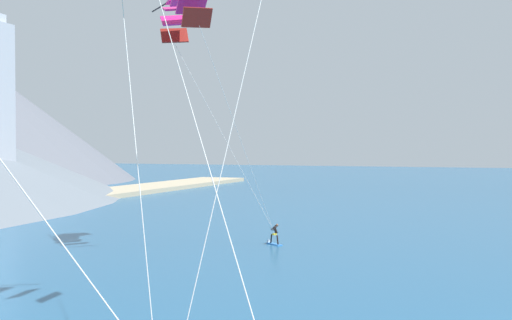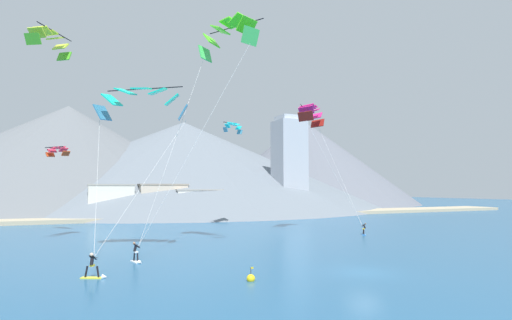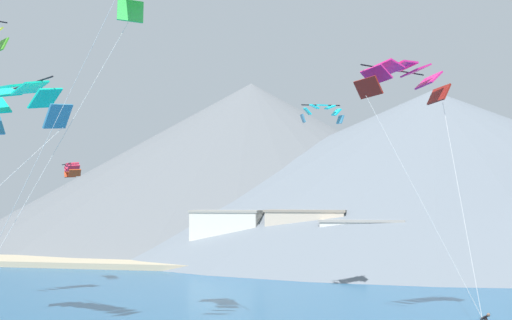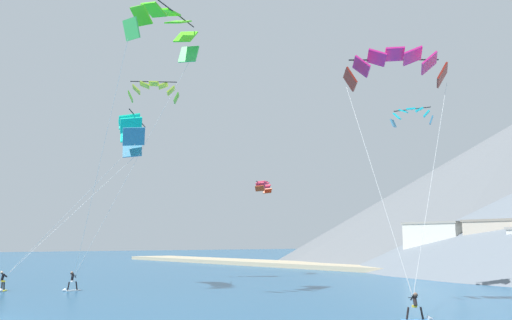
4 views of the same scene
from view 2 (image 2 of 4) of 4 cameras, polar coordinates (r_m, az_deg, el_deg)
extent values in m
plane|color=#23567F|center=(30.78, 15.08, -15.25)|extent=(400.00, 400.00, 0.00)
cube|color=#337FDB|center=(54.78, 15.14, -10.24)|extent=(1.17, 1.44, 0.07)
cylinder|color=black|center=(54.35, 15.17, -9.90)|extent=(0.22, 0.25, 0.67)
cylinder|color=black|center=(55.13, 15.09, -9.81)|extent=(0.22, 0.25, 0.67)
cube|color=yellow|center=(54.70, 15.12, -9.47)|extent=(0.35, 0.34, 0.12)
cylinder|color=black|center=(54.68, 15.22, -9.14)|extent=(0.44, 0.39, 0.57)
cylinder|color=black|center=(54.55, 15.12, -8.99)|extent=(0.44, 0.33, 0.37)
cylinder|color=black|center=(54.77, 15.10, -8.97)|extent=(0.44, 0.33, 0.37)
cylinder|color=black|center=(54.64, 14.92, -9.01)|extent=(0.32, 0.45, 0.03)
sphere|color=brown|center=(54.66, 15.37, -8.78)|extent=(0.21, 0.21, 0.21)
cone|color=white|center=(55.63, 15.06, -10.07)|extent=(0.47, 0.45, 0.36)
cube|color=white|center=(35.09, -16.80, -13.75)|extent=(0.74, 1.50, 0.07)
cylinder|color=black|center=(35.39, -17.00, -13.02)|extent=(0.17, 0.26, 0.73)
cylinder|color=black|center=(34.66, -16.56, -13.22)|extent=(0.17, 0.26, 0.73)
cube|color=white|center=(34.96, -16.77, -12.47)|extent=(0.35, 0.29, 0.12)
cylinder|color=black|center=(34.89, -16.86, -11.94)|extent=(0.39, 0.29, 0.62)
cylinder|color=black|center=(35.01, -16.76, -11.63)|extent=(0.53, 0.19, 0.40)
cylinder|color=black|center=(34.79, -16.63, -11.68)|extent=(0.53, 0.19, 0.40)
cylinder|color=black|center=(34.97, -16.42, -11.69)|extent=(0.14, 0.51, 0.03)
sphere|color=#9E7051|center=(34.81, -17.01, -11.30)|extent=(0.22, 0.22, 0.22)
cone|color=white|center=(34.27, -16.29, -13.89)|extent=(0.42, 0.37, 0.36)
cube|color=yellow|center=(30.07, -22.39, -15.28)|extent=(1.48, 1.04, 0.07)
cylinder|color=black|center=(30.16, -23.08, -14.45)|extent=(0.28, 0.22, 0.75)
cylinder|color=black|center=(29.83, -21.66, -14.60)|extent=(0.28, 0.22, 0.75)
cube|color=yellow|center=(29.92, -22.35, -13.76)|extent=(0.35, 0.39, 0.12)
cylinder|color=black|center=(29.81, -22.38, -13.13)|extent=(0.36, 0.41, 0.63)
cylinder|color=black|center=(29.92, -22.50, -12.75)|extent=(0.32, 0.52, 0.41)
cylinder|color=black|center=(29.82, -22.07, -12.79)|extent=(0.32, 0.52, 0.41)
cylinder|color=black|center=(30.03, -22.14, -12.78)|extent=(0.48, 0.26, 0.03)
sphere|color=beige|center=(29.66, -22.44, -12.38)|extent=(0.23, 0.23, 0.23)
cone|color=white|center=(29.71, -20.81, -15.34)|extent=(0.43, 0.46, 0.36)
cube|color=maroon|center=(53.67, 7.11, 6.22)|extent=(2.07, 1.80, 1.33)
cube|color=#E81F7C|center=(54.65, 7.19, 7.04)|extent=(2.25, 2.06, 1.15)
cube|color=#E81F7C|center=(55.82, 7.40, 7.45)|extent=(2.33, 2.24, 0.83)
cube|color=#E81F7C|center=(57.03, 7.71, 7.43)|extent=(2.30, 2.34, 0.42)
cube|color=#E81F7C|center=(58.15, 8.07, 6.99)|extent=(2.20, 2.36, 0.83)
cube|color=#E81F7C|center=(59.05, 8.44, 6.22)|extent=(2.00, 2.29, 1.15)
cube|color=maroon|center=(59.63, 8.78, 5.20)|extent=(1.72, 2.12, 1.33)
cylinder|color=black|center=(57.24, 6.85, 7.24)|extent=(4.11, 5.12, 0.10)
cylinder|color=silver|center=(53.40, 11.06, -1.76)|extent=(6.94, 2.53, 13.84)
cylinder|color=silver|center=(56.73, 11.78, -1.89)|extent=(1.96, 7.16, 13.84)
cube|color=#42C958|center=(45.16, -7.28, 14.80)|extent=(1.71, 1.45, 1.67)
cube|color=#57F01D|center=(45.16, -6.37, 16.57)|extent=(1.92, 1.91, 1.49)
cube|color=#57F01D|center=(44.67, -5.13, 18.02)|extent=(2.08, 2.13, 1.06)
cube|color=#57F01D|center=(43.75, -3.73, 18.95)|extent=(2.16, 2.11, 0.44)
cube|color=#57F01D|center=(42.54, -2.38, 19.18)|extent=(2.14, 1.90, 1.06)
cube|color=#57F01D|center=(41.23, -1.33, 18.61)|extent=(2.05, 1.47, 1.49)
cube|color=#42C958|center=(40.05, -0.81, 17.29)|extent=(1.88, 0.89, 1.67)
cylinder|color=black|center=(44.15, -2.94, 18.52)|extent=(3.78, 6.10, 0.10)
cylinder|color=silver|center=(38.88, -11.46, 2.73)|extent=(7.33, 6.77, 18.59)
cylinder|color=silver|center=(35.83, -8.21, 3.27)|extent=(9.93, 0.27, 18.59)
cube|color=teal|center=(41.41, -21.08, 6.32)|extent=(1.89, 1.95, 1.67)
cube|color=#10D8AF|center=(41.06, -19.87, 8.07)|extent=(2.19, 2.16, 1.45)
cube|color=#10D8AF|center=(40.63, -18.11, 9.28)|extent=(2.32, 2.32, 1.04)
cube|color=#10D8AF|center=(40.17, -16.02, 9.78)|extent=(2.27, 2.40, 0.51)
cube|color=#10D8AF|center=(39.75, -13.84, 9.49)|extent=(2.09, 2.40, 1.04)
cube|color=#10D8AF|center=(39.42, -11.88, 8.42)|extent=(1.75, 2.33, 1.45)
cube|color=teal|center=(39.22, -10.40, 6.69)|extent=(1.29, 2.19, 1.67)
cylinder|color=black|center=(41.00, -15.67, 9.75)|extent=(6.48, 4.84, 0.10)
cylinder|color=silver|center=(35.35, -21.73, -2.26)|extent=(0.60, 11.37, 11.30)
cylinder|color=silver|center=(33.97, -15.16, -2.35)|extent=(8.25, 7.87, 11.30)
cube|color=#4EB525|center=(49.96, -25.71, 13.20)|extent=(1.53, 1.32, 1.10)
cube|color=#CBE331|center=(49.74, -26.14, 14.34)|extent=(1.70, 1.58, 0.92)
cube|color=#CBE331|center=(49.23, -26.74, 15.26)|extent=(1.81, 1.71, 0.61)
cube|color=#CBE331|center=(48.48, -27.45, 15.84)|extent=(1.85, 1.72, 0.22)
cube|color=#CBE331|center=(47.59, -28.18, 15.98)|extent=(1.84, 1.66, 0.61)
cube|color=#CBE331|center=(46.69, -28.82, 15.65)|extent=(1.76, 1.47, 0.92)
cube|color=#4EB525|center=(45.89, -29.27, 14.87)|extent=(1.61, 1.18, 1.10)
cylinder|color=black|center=(48.14, -26.77, 16.01)|extent=(3.04, 4.41, 0.10)
cube|color=#C94019|center=(60.02, -25.53, 0.85)|extent=(1.16, 1.12, 0.73)
cube|color=#DE2D4A|center=(60.43, -25.80, 1.32)|extent=(1.26, 1.22, 0.62)
cube|color=#DE2D4A|center=(60.96, -26.13, 1.60)|extent=(1.32, 1.26, 0.44)
cube|color=#DE2D4A|center=(61.54, -26.49, 1.67)|extent=(1.34, 1.25, 0.22)
cube|color=#DE2D4A|center=(62.12, -26.83, 1.53)|extent=(1.34, 1.22, 0.44)
cube|color=#DE2D4A|center=(62.62, -27.12, 1.19)|extent=(1.31, 1.13, 0.62)
cube|color=#C94019|center=(63.01, -27.33, 0.70)|extent=(1.24, 0.99, 0.73)
cylinder|color=black|center=(61.27, -26.89, 1.66)|extent=(2.48, 2.88, 0.10)
cube|color=teal|center=(62.41, -4.38, 4.37)|extent=(0.66, 0.98, 0.80)
cube|color=#15DBE0|center=(62.74, -4.09, 4.90)|extent=(0.89, 1.09, 0.72)
cube|color=#15DBE0|center=(63.21, -3.68, 5.21)|extent=(1.04, 1.13, 0.52)
cube|color=#15DBE0|center=(63.76, -3.23, 5.26)|extent=(1.10, 1.15, 0.23)
cube|color=#15DBE0|center=(64.29, -2.82, 5.05)|extent=(1.11, 1.12, 0.52)
cube|color=#15DBE0|center=(64.71, -2.51, 4.61)|extent=(1.02, 1.03, 0.72)
cube|color=teal|center=(64.97, -2.35, 4.02)|extent=(0.83, 0.91, 0.80)
cylinder|color=black|center=(64.02, -3.50, 5.27)|extent=(3.25, 1.31, 0.10)
sphere|color=yellow|center=(27.16, -0.75, -16.58)|extent=(0.56, 0.56, 0.56)
cylinder|color=black|center=(27.05, -0.75, -15.55)|extent=(0.04, 0.04, 0.44)
cube|color=yellow|center=(27.05, -0.56, -15.16)|extent=(0.18, 0.01, 0.12)
cube|color=tan|center=(83.31, -10.90, -7.94)|extent=(180.00, 10.00, 0.70)
cube|color=silver|center=(85.86, -20.03, -5.66)|extent=(8.62, 4.78, 6.64)
cube|color=#99958B|center=(85.82, -19.97, -3.35)|extent=(8.96, 4.97, 0.30)
cube|color=#B7AD9E|center=(97.52, 6.06, -6.46)|extent=(7.38, 5.14, 3.97)
cube|color=gray|center=(97.45, 6.05, -5.20)|extent=(7.67, 5.34, 0.30)
cube|color=beige|center=(86.93, -13.17, -5.75)|extent=(9.68, 4.75, 6.73)
cube|color=gray|center=(86.90, -13.13, -3.43)|extent=(10.06, 4.94, 0.30)
cube|color=silver|center=(87.23, -8.44, -6.17)|extent=(9.66, 6.07, 5.61)
cube|color=#9D9992|center=(87.17, -8.42, -4.23)|extent=(10.05, 6.32, 0.30)
cube|color=#A8ADB7|center=(99.81, 4.78, -0.94)|extent=(7.00, 7.00, 23.00)
cube|color=silver|center=(101.20, 4.74, 5.91)|extent=(5.60, 5.60, 1.20)
cone|color=slate|center=(162.77, 6.97, -0.30)|extent=(87.45, 87.45, 33.49)
cone|color=slate|center=(136.76, -25.39, 0.44)|extent=(111.60, 111.60, 31.85)
cone|color=slate|center=(136.05, -10.38, -0.58)|extent=(128.72, 128.72, 28.44)
camera|label=1|loc=(28.75, -35.25, -1.01)|focal=40.00mm
camera|label=3|loc=(31.31, 69.54, 2.38)|focal=50.00mm
camera|label=4|loc=(56.48, 49.71, -4.40)|focal=40.00mm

